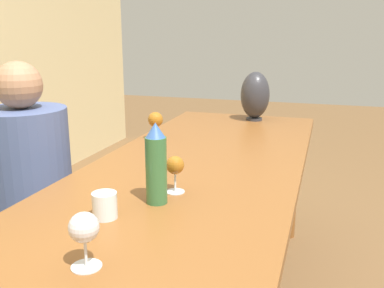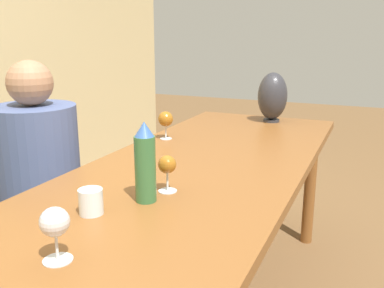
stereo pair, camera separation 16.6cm
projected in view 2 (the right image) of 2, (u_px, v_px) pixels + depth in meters
dining_table at (160, 210)px, 1.46m from camera, size 2.94×0.84×0.77m
water_bottle at (146, 163)px, 1.33m from camera, size 0.07×0.07×0.26m
water_tumbler at (91, 202)px, 1.26m from camera, size 0.07×0.07×0.08m
vase at (272, 96)px, 2.54m from camera, size 0.17×0.17×0.30m
wine_glass_1 at (166, 119)px, 2.14m from camera, size 0.08×0.08×0.14m
wine_glass_3 at (55, 224)px, 0.98m from camera, size 0.07×0.07×0.13m
wine_glass_4 at (167, 166)px, 1.42m from camera, size 0.06×0.06×0.13m
chair_far at (30, 205)px, 2.02m from camera, size 0.44×0.44×0.93m
person_far at (42, 183)px, 1.95m from camera, size 0.38×0.38×1.18m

